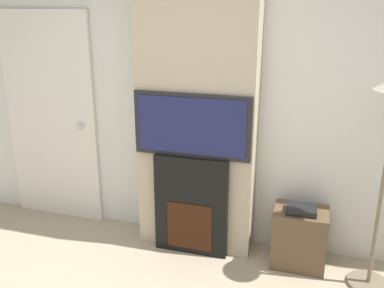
% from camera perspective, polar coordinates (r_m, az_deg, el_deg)
% --- Properties ---
extents(wall_back, '(6.00, 0.06, 2.70)m').
position_cam_1_polar(wall_back, '(3.69, 1.47, 6.95)').
color(wall_back, silver).
rests_on(wall_back, ground_plane).
extents(chimney_breast, '(1.00, 0.29, 2.70)m').
position_cam_1_polar(chimney_breast, '(3.52, 0.70, 6.42)').
color(chimney_breast, tan).
rests_on(chimney_breast, ground_plane).
extents(fireplace, '(0.63, 0.15, 0.88)m').
position_cam_1_polar(fireplace, '(3.69, -0.01, -8.11)').
color(fireplace, black).
rests_on(fireplace, ground_plane).
extents(television, '(0.97, 0.07, 0.53)m').
position_cam_1_polar(television, '(3.43, -0.02, 2.50)').
color(television, black).
rests_on(television, fireplace).
extents(media_stand, '(0.43, 0.34, 0.54)m').
position_cam_1_polar(media_stand, '(3.69, 14.11, -11.86)').
color(media_stand, brown).
rests_on(media_stand, ground_plane).
extents(entry_door, '(0.95, 0.09, 2.03)m').
position_cam_1_polar(entry_door, '(4.35, -18.24, 3.23)').
color(entry_door, silver).
rests_on(entry_door, ground_plane).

